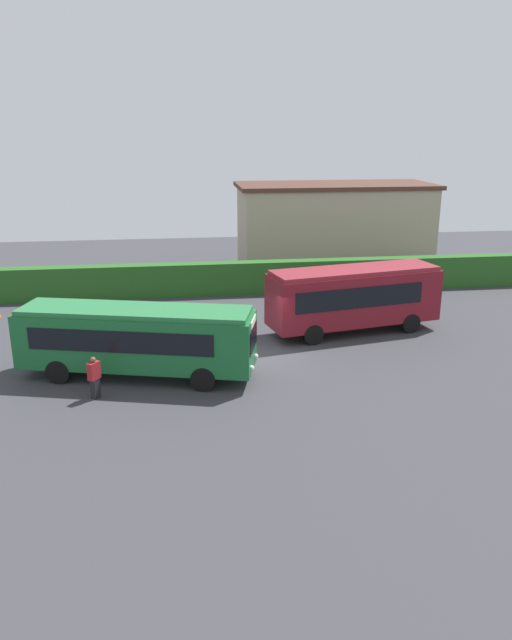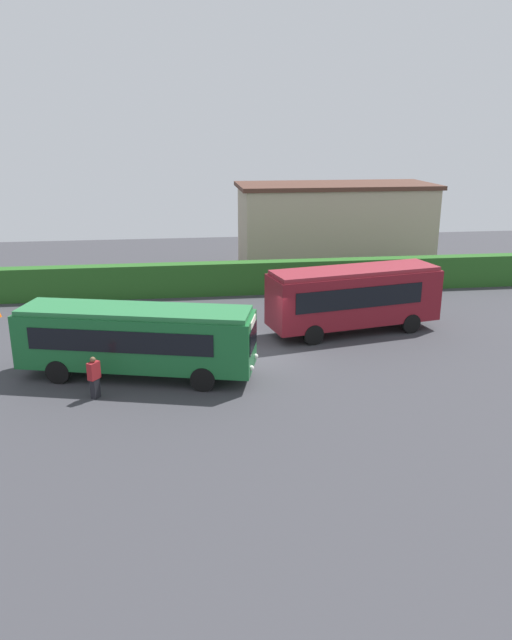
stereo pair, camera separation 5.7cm
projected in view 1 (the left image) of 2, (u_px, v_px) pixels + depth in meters
name	position (u px, v px, depth m)	size (l,w,h in m)	color
ground_plane	(263.00, 355.00, 28.35)	(64.00, 64.00, 0.00)	#38383D
bus_green	(136.00, 337.00, 25.33)	(10.04, 4.83, 3.00)	#19602D
bus_maroon	(354.00, 296.00, 30.97)	(9.10, 4.16, 3.33)	maroon
person_left	(94.00, 377.00, 23.55)	(0.50, 0.55, 1.70)	black
person_center	(360.00, 297.00, 34.34)	(0.48, 0.38, 1.84)	black
hedge_row	(237.00, 278.00, 38.42)	(44.00, 1.02, 2.03)	#265B20
depot_building	(334.00, 226.00, 45.31)	(14.23, 6.28, 6.16)	tan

